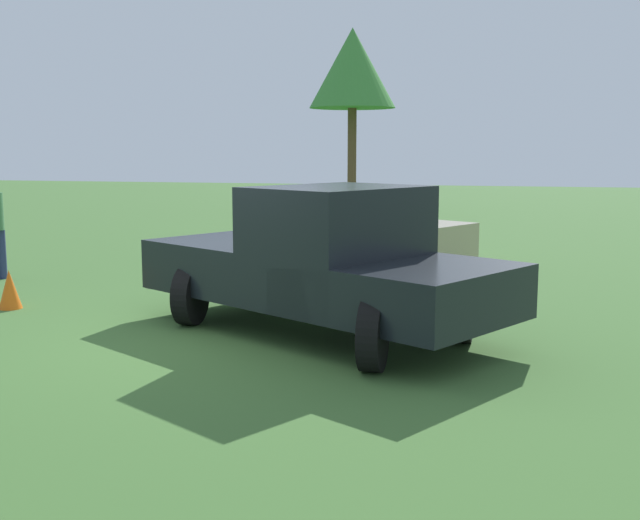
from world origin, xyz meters
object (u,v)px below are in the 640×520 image
at_px(tree_back_left, 352,69).
at_px(sedan_far, 355,227).
at_px(traffic_cone, 10,289).
at_px(pickup_truck, 327,259).

bearing_deg(tree_back_left, sedan_far, 12.44).
bearing_deg(traffic_cone, pickup_truck, 85.54).
bearing_deg(tree_back_left, traffic_cone, -3.14).
height_order(sedan_far, traffic_cone, sedan_far).
height_order(pickup_truck, sedan_far, pickup_truck).
relative_size(pickup_truck, sedan_far, 1.04).
xyz_separation_m(sedan_far, traffic_cone, (5.98, -3.71, -0.38)).
relative_size(tree_back_left, traffic_cone, 11.84).
height_order(tree_back_left, traffic_cone, tree_back_left).
height_order(pickup_truck, traffic_cone, pickup_truck).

